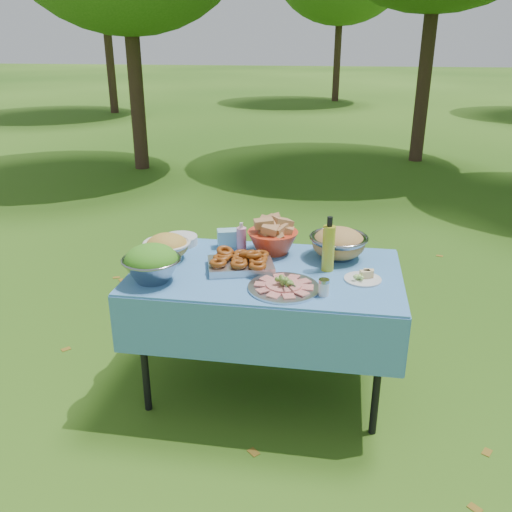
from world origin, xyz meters
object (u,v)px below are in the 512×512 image
(pasta_bowl_steel, at_px, (339,243))
(charcuterie_platter, at_px, (284,281))
(salad_bowl, at_px, (152,263))
(bread_bowl, at_px, (273,236))
(plate_stack, at_px, (180,240))
(oil_bottle, at_px, (329,244))
(picnic_table, at_px, (266,330))

(pasta_bowl_steel, relative_size, charcuterie_platter, 0.90)
(salad_bowl, distance_m, bread_bowl, 0.76)
(salad_bowl, distance_m, charcuterie_platter, 0.69)
(plate_stack, distance_m, pasta_bowl_steel, 0.97)
(pasta_bowl_steel, bearing_deg, bread_bowl, 177.54)
(oil_bottle, bearing_deg, salad_bowl, -162.27)
(picnic_table, distance_m, bread_bowl, 0.55)
(salad_bowl, distance_m, pasta_bowl_steel, 1.07)
(charcuterie_platter, xyz_separation_m, oil_bottle, (0.21, 0.28, 0.11))
(picnic_table, distance_m, pasta_bowl_steel, 0.66)
(salad_bowl, relative_size, pasta_bowl_steel, 0.91)
(oil_bottle, bearing_deg, plate_stack, 164.33)
(plate_stack, bearing_deg, charcuterie_platter, -37.09)
(bread_bowl, bearing_deg, oil_bottle, -33.16)
(pasta_bowl_steel, xyz_separation_m, charcuterie_platter, (-0.26, -0.48, -0.05))
(salad_bowl, bearing_deg, plate_stack, 91.53)
(plate_stack, distance_m, oil_bottle, 0.96)
(picnic_table, height_order, plate_stack, plate_stack)
(plate_stack, bearing_deg, pasta_bowl_steel, -3.31)
(charcuterie_platter, bearing_deg, pasta_bowl_steel, 61.27)
(picnic_table, distance_m, oil_bottle, 0.63)
(bread_bowl, distance_m, charcuterie_platter, 0.51)
(oil_bottle, bearing_deg, bread_bowl, 146.84)
(picnic_table, xyz_separation_m, oil_bottle, (0.33, 0.05, 0.53))
(salad_bowl, xyz_separation_m, oil_bottle, (0.90, 0.29, 0.05))
(plate_stack, bearing_deg, oil_bottle, -15.67)
(oil_bottle, bearing_deg, picnic_table, -170.91)
(salad_bowl, relative_size, oil_bottle, 0.99)
(salad_bowl, relative_size, charcuterie_platter, 0.82)
(salad_bowl, xyz_separation_m, charcuterie_platter, (0.69, 0.01, -0.06))
(pasta_bowl_steel, bearing_deg, salad_bowl, -152.85)
(salad_bowl, height_order, oil_bottle, oil_bottle)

